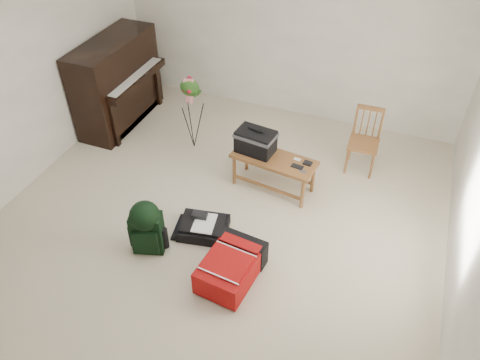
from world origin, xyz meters
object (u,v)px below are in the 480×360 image
at_px(bench, 261,148).
at_px(green_backpack, 146,225).
at_px(piano, 118,84).
at_px(red_suitcase, 233,263).
at_px(dining_chair, 364,141).
at_px(black_duffel, 203,227).
at_px(flower_stand, 192,114).

xyz_separation_m(bench, green_backpack, (-0.74, -1.47, -0.20)).
bearing_deg(piano, bench, -15.15).
bearing_deg(green_backpack, red_suitcase, -16.43).
xyz_separation_m(piano, green_backpack, (1.66, -2.12, -0.24)).
bearing_deg(dining_chair, bench, -146.87).
height_order(red_suitcase, black_duffel, red_suitcase).
distance_m(green_backpack, flower_stand, 1.93).
height_order(piano, bench, piano).
bearing_deg(dining_chair, piano, -179.85).
distance_m(piano, dining_chair, 3.53).
distance_m(red_suitcase, green_backpack, 0.99).
height_order(piano, flower_stand, piano).
bearing_deg(black_duffel, bench, 63.37).
distance_m(dining_chair, black_duffel, 2.34).
relative_size(bench, dining_chair, 1.25).
xyz_separation_m(dining_chair, red_suitcase, (-0.89, -2.25, -0.25)).
height_order(dining_chair, black_duffel, dining_chair).
bearing_deg(black_duffel, piano, 131.03).
distance_m(dining_chair, flower_stand, 2.27).
bearing_deg(piano, red_suitcase, -38.70).
distance_m(piano, red_suitcase, 3.40).
bearing_deg(green_backpack, bench, 46.15).
distance_m(red_suitcase, flower_stand, 2.34).
xyz_separation_m(black_duffel, flower_stand, (-0.82, 1.45, 0.44)).
relative_size(piano, dining_chair, 1.75).
bearing_deg(flower_stand, dining_chair, -4.83).
xyz_separation_m(dining_chair, flower_stand, (-2.24, -0.38, 0.11)).
relative_size(bench, black_duffel, 1.78).
xyz_separation_m(piano, dining_chair, (3.52, 0.14, -0.18)).
bearing_deg(green_backpack, dining_chair, 33.48).
relative_size(black_duffel, green_backpack, 0.92).
relative_size(dining_chair, flower_stand, 0.80).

